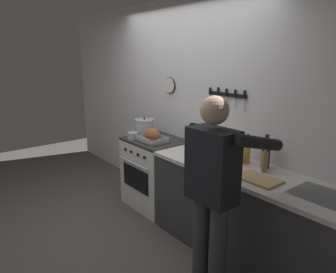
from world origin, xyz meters
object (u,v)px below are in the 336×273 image
(roasting_pan, at_px, (152,136))
(bottle_hot_sauce, at_px, (240,158))
(saucepan, at_px, (133,136))
(person_cook, at_px, (213,188))
(cutting_board, at_px, (258,179))
(bottle_soy_sauce, at_px, (202,140))
(bottle_wine_red, at_px, (266,154))
(bottle_vinegar, at_px, (265,161))
(bottle_cooking_oil, at_px, (247,151))
(stove, at_px, (156,173))
(stock_pot, at_px, (144,128))
(bottle_olive_oil, at_px, (237,151))

(roasting_pan, relative_size, bottle_hot_sauce, 2.20)
(saucepan, bearing_deg, person_cook, -13.03)
(cutting_board, bearing_deg, bottle_soy_sauce, 162.19)
(roasting_pan, distance_m, bottle_wine_red, 1.43)
(person_cook, bearing_deg, bottle_soy_sauce, 53.44)
(roasting_pan, bearing_deg, bottle_hot_sauce, 7.95)
(bottle_hot_sauce, distance_m, bottle_vinegar, 0.26)
(cutting_board, height_order, bottle_wine_red, bottle_wine_red)
(person_cook, relative_size, bottle_vinegar, 6.74)
(bottle_vinegar, bearing_deg, bottle_cooking_oil, 164.14)
(bottle_soy_sauce, bearing_deg, bottle_vinegar, -7.23)
(stove, height_order, saucepan, saucepan)
(bottle_cooking_oil, bearing_deg, bottle_wine_red, 6.78)
(saucepan, distance_m, bottle_hot_sauce, 1.49)
(stove, relative_size, bottle_wine_red, 2.77)
(bottle_vinegar, bearing_deg, stove, -176.37)
(person_cook, relative_size, stock_pot, 6.54)
(saucepan, relative_size, bottle_vinegar, 0.56)
(bottle_vinegar, height_order, bottle_cooking_oil, bottle_cooking_oil)
(bottle_soy_sauce, bearing_deg, bottle_olive_oil, -8.35)
(stock_pot, xyz_separation_m, bottle_cooking_oil, (1.51, 0.17, 0.01))
(bottle_vinegar, relative_size, bottle_cooking_oil, 0.84)
(stove, distance_m, bottle_soy_sauce, 0.85)
(bottle_soy_sauce, relative_size, bottle_hot_sauce, 1.33)
(person_cook, xyz_separation_m, roasting_pan, (-1.50, 0.52, 0.02))
(stock_pot, relative_size, bottle_olive_oil, 0.92)
(bottle_wine_red, bearing_deg, bottle_soy_sauce, 178.70)
(saucepan, distance_m, cutting_board, 1.81)
(stove, xyz_separation_m, bottle_vinegar, (1.53, 0.10, 0.55))
(cutting_board, bearing_deg, bottle_vinegar, 112.46)
(saucepan, relative_size, bottle_soy_sauce, 0.65)
(bottle_vinegar, bearing_deg, bottle_soy_sauce, 172.77)
(cutting_board, relative_size, bottle_hot_sauce, 2.25)
(stove, xyz_separation_m, saucepan, (-0.20, -0.21, 0.49))
(saucepan, xyz_separation_m, bottle_vinegar, (1.73, 0.30, 0.06))
(bottle_wine_red, height_order, bottle_cooking_oil, bottle_wine_red)
(stove, relative_size, bottle_soy_sauce, 4.24)
(stove, xyz_separation_m, bottle_soy_sauce, (0.62, 0.21, 0.54))
(saucepan, xyz_separation_m, bottle_wine_red, (1.67, 0.40, 0.09))
(stock_pot, relative_size, saucepan, 1.84)
(bottle_soy_sauce, bearing_deg, bottle_wine_red, -1.30)
(bottle_hot_sauce, bearing_deg, bottle_vinegar, 5.15)
(stock_pot, distance_m, bottle_hot_sauce, 1.50)
(stove, height_order, bottle_hot_sauce, bottle_hot_sauce)
(roasting_pan, bearing_deg, person_cook, -19.13)
(roasting_pan, relative_size, bottle_olive_oil, 1.28)
(roasting_pan, bearing_deg, bottle_vinegar, 7.45)
(bottle_soy_sauce, bearing_deg, saucepan, -153.00)
(stock_pot, relative_size, cutting_board, 0.70)
(bottle_hot_sauce, bearing_deg, bottle_olive_oil, 144.68)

